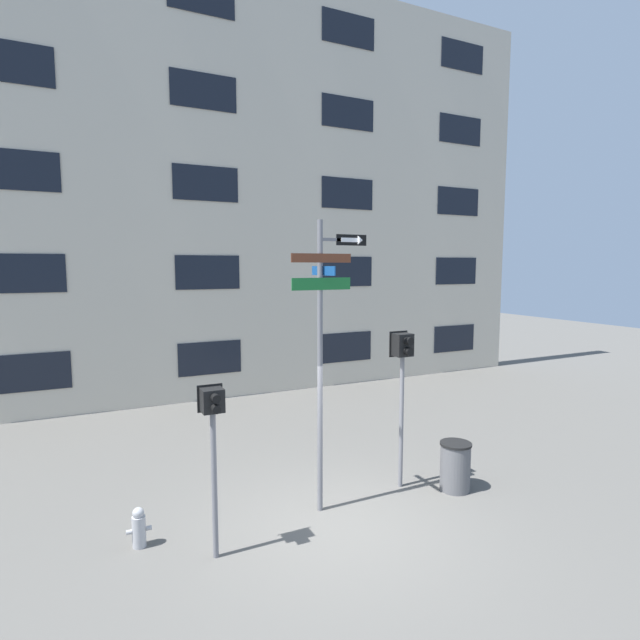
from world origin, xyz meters
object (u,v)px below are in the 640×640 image
Objects in this scene: pedestrian_signal_right at (403,366)px; fire_hydrant at (139,528)px; street_sign_pole at (323,339)px; trash_bin at (455,466)px; pedestrian_signal_left at (213,426)px.

pedestrian_signal_right is 5.08m from fire_hydrant.
street_sign_pole reaches higher than trash_bin.
trash_bin is at bearing -8.73° from street_sign_pole.
fire_hydrant is 0.67× the size of trash_bin.
trash_bin is at bearing 2.57° from pedestrian_signal_left.
street_sign_pole is 3.97m from fire_hydrant.
street_sign_pole is at bearing 171.27° from trash_bin.
pedestrian_signal_right is 3.26× the size of trash_bin.
street_sign_pole is 5.40× the size of trash_bin.
pedestrian_signal_left is 4.76m from trash_bin.
trash_bin is (0.82, -0.56, -1.86)m from pedestrian_signal_right.
pedestrian_signal_left is (-2.00, -0.59, -1.01)m from street_sign_pole.
pedestrian_signal_left is 2.04m from fire_hydrant.
street_sign_pole reaches higher than fire_hydrant.
pedestrian_signal_right is (3.70, 0.76, 0.39)m from pedestrian_signal_left.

